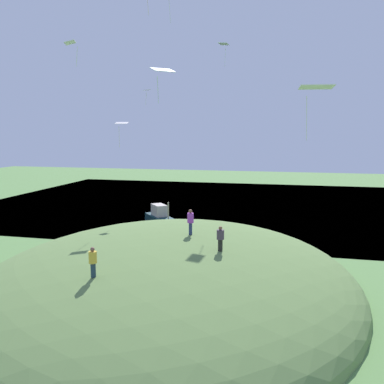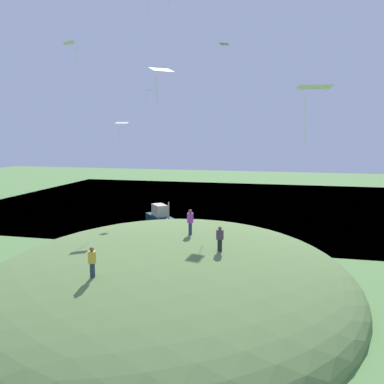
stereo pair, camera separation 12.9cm
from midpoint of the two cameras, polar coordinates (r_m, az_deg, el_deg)
The scene contains 13 objects.
ground_plane at distance 34.98m, azimuth 5.29°, elevation -9.22°, with size 160.00×160.00×0.00m, color #5A8644.
lake_water at distance 61.39m, azimuth 8.87°, elevation -1.89°, with size 49.77×80.00×0.40m, color #3B5681.
grass_hill at distance 29.18m, azimuth -3.46°, elevation -12.81°, with size 30.75×25.77×6.88m, color #617F43.
boat_on_lake at distance 44.82m, azimuth -4.24°, elevation -4.09°, with size 6.21×5.47×3.31m.
person_near_shore at distance 28.62m, azimuth -0.34°, elevation -3.74°, with size 0.55×0.55×1.79m.
person_walking_path at distance 22.20m, azimuth -13.71°, elevation -8.93°, with size 0.58×0.58×1.62m.
person_on_hilltop at distance 25.36m, azimuth 3.80°, elevation -6.06°, with size 0.55×0.55×1.56m.
kite_1 at distance 33.74m, azimuth -9.82°, elevation 9.20°, with size 0.85×1.12×2.05m.
kite_3 at distance 22.50m, azimuth -16.59°, elevation 19.03°, with size 0.86×0.73×1.24m.
kite_4 at distance 18.52m, azimuth -4.34°, elevation 16.29°, with size 1.12×1.15×1.51m.
kite_8 at distance 15.39m, azimuth 16.50°, elevation 13.49°, with size 0.94×1.25×1.91m.
kite_11 at distance 39.98m, azimuth 4.32°, elevation 19.63°, with size 1.26×0.95×2.00m.
kite_13 at distance 41.69m, azimuth -6.35°, elevation 13.69°, with size 0.88×0.90×1.53m.
Camera 1 is at (33.08, 4.49, 10.46)m, focal length 38.60 mm.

